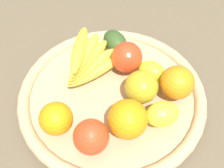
# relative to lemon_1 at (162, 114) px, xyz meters

# --- Properties ---
(ground_plane) EXTENTS (2.40, 2.40, 0.00)m
(ground_plane) POSITION_rel_lemon_1_xyz_m (0.05, 0.13, -0.07)
(ground_plane) COLOR brown
(ground_plane) RESTS_ON ground
(basket) EXTENTS (0.45, 0.45, 0.04)m
(basket) POSITION_rel_lemon_1_xyz_m (0.05, 0.13, -0.05)
(basket) COLOR tan
(basket) RESTS_ON ground_plane
(lemon_1) EXTENTS (0.09, 0.09, 0.05)m
(lemon_1) POSITION_rel_lemon_1_xyz_m (0.00, 0.00, 0.00)
(lemon_1) COLOR yellow
(lemon_1) RESTS_ON basket
(apple_2) EXTENTS (0.10, 0.10, 0.08)m
(apple_2) POSITION_rel_lemon_1_xyz_m (0.13, 0.12, 0.01)
(apple_2) COLOR red
(apple_2) RESTS_ON basket
(orange_1) EXTENTS (0.08, 0.08, 0.08)m
(orange_1) POSITION_rel_lemon_1_xyz_m (-0.04, 0.06, 0.01)
(orange_1) COLOR orange
(orange_1) RESTS_ON basket
(lemon_0) EXTENTS (0.06, 0.08, 0.05)m
(lemon_0) POSITION_rel_lemon_1_xyz_m (0.11, 0.05, -0.00)
(lemon_0) COLOR yellow
(lemon_0) RESTS_ON basket
(orange_2) EXTENTS (0.08, 0.08, 0.07)m
(orange_2) POSITION_rel_lemon_1_xyz_m (-0.09, 0.20, 0.01)
(orange_2) COLOR orange
(orange_2) RESTS_ON basket
(avocado) EXTENTS (0.09, 0.10, 0.05)m
(avocado) POSITION_rel_lemon_1_xyz_m (0.18, 0.16, 0.00)
(avocado) COLOR #304B1F
(avocado) RESTS_ON basket
(apple_0) EXTENTS (0.10, 0.10, 0.07)m
(apple_0) POSITION_rel_lemon_1_xyz_m (-0.10, 0.12, 0.01)
(apple_0) COLOR red
(apple_0) RESTS_ON basket
(banana_bunch) EXTENTS (0.16, 0.13, 0.09)m
(banana_bunch) POSITION_rel_lemon_1_xyz_m (0.08, 0.20, 0.02)
(banana_bunch) COLOR yellow
(banana_bunch) RESTS_ON basket
(apple_1) EXTENTS (0.11, 0.11, 0.08)m
(apple_1) POSITION_rel_lemon_1_xyz_m (0.05, 0.06, 0.01)
(apple_1) COLOR #AF9C20
(apple_1) RESTS_ON basket
(orange_0) EXTENTS (0.10, 0.10, 0.08)m
(orange_0) POSITION_rel_lemon_1_xyz_m (0.08, -0.01, 0.01)
(orange_0) COLOR orange
(orange_0) RESTS_ON basket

